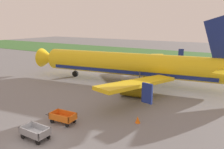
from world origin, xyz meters
TOP-DOWN VIEW (x-y plane):
  - ground_plane at (0.00, 0.00)m, footprint 220.00×220.00m
  - grass_strip at (0.00, 54.26)m, footprint 220.00×28.00m
  - airplane at (-0.92, 20.91)m, footprint 37.62×30.32m
  - baggage_cart_nearest at (-0.42, 0.17)m, footprint 3.55×1.41m
  - baggage_cart_second_in_row at (-0.53, 3.67)m, footprint 3.59×1.58m
  - traffic_cone_near_plane at (5.84, 7.55)m, footprint 0.52×0.52m

SIDE VIEW (x-z plane):
  - ground_plane at x=0.00m, z-range 0.00..0.00m
  - grass_strip at x=0.00m, z-range 0.00..0.06m
  - traffic_cone_near_plane at x=5.84m, z-range 0.00..0.69m
  - baggage_cart_nearest at x=-0.42m, z-range 0.07..1.14m
  - baggage_cart_second_in_row at x=-0.53m, z-range 0.07..1.14m
  - airplane at x=-0.92m, z-range -2.62..8.72m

